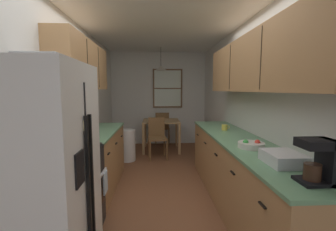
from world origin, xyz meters
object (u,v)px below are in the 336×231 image
object	(u,v)px
dining_chair_far	(162,127)
trash_bin	(127,145)
storage_canister	(82,132)
mug_by_coffeemaker	(225,127)
fruit_bowl	(251,145)
microwave_over_range	(49,74)
dining_table	(161,125)
table_serving_bowl	(158,120)
refrigerator	(35,185)
stove_range	(68,192)
coffee_maker	(320,160)
dish_rack	(283,158)
dining_chair_near	(157,136)

from	to	relation	value
dining_chair_far	trash_bin	world-z (taller)	dining_chair_far
storage_canister	mug_by_coffeemaker	distance (m)	2.07
fruit_bowl	microwave_over_range	bearing A→B (deg)	-178.65
dining_table	table_serving_bowl	size ratio (longest dim) A/B	4.71
refrigerator	stove_range	xyz separation A→B (m)	(-0.06, 0.72, -0.38)
coffee_maker	dish_rack	size ratio (longest dim) A/B	0.89
trash_bin	fruit_bowl	xyz separation A→B (m)	(1.65, -2.49, 0.60)
microwave_over_range	mug_by_coffeemaker	xyz separation A→B (m)	(2.10, 1.13, -0.73)
dining_table	dish_rack	world-z (taller)	dish_rack
dish_rack	refrigerator	bearing A→B (deg)	-173.37
refrigerator	dining_chair_far	size ratio (longest dim) A/B	1.90
refrigerator	mug_by_coffeemaker	size ratio (longest dim) A/B	13.65
microwave_over_range	trash_bin	distance (m)	2.90
dining_table	dining_chair_far	xyz separation A→B (m)	(0.04, 0.63, -0.14)
dish_rack	stove_range	bearing A→B (deg)	166.00
trash_bin	coffee_maker	xyz separation A→B (m)	(1.72, -3.42, 0.72)
microwave_over_range	dining_table	xyz separation A→B (m)	(1.16, 3.35, -1.04)
dining_chair_near	trash_bin	size ratio (longest dim) A/B	1.34
dining_chair_near	coffee_maker	distance (m)	3.80
dining_table	storage_canister	bearing A→B (deg)	-110.68
dining_table	stove_range	bearing A→B (deg)	-107.36
dining_chair_near	dining_chair_far	world-z (taller)	same
stove_range	dining_table	distance (m)	3.51
dining_chair_far	refrigerator	bearing A→B (deg)	-102.28
coffee_maker	fruit_bowl	size ratio (longest dim) A/B	1.08
coffee_maker	fruit_bowl	bearing A→B (deg)	94.25
trash_bin	dish_rack	world-z (taller)	dish_rack
refrigerator	dining_table	xyz separation A→B (m)	(0.98, 4.07, -0.22)
coffee_maker	dish_rack	distance (m)	0.41
microwave_over_range	dining_chair_far	bearing A→B (deg)	73.22
stove_range	fruit_bowl	distance (m)	2.00
microwave_over_range	stove_range	bearing A→B (deg)	-0.03
stove_range	trash_bin	distance (m)	2.55
refrigerator	storage_canister	xyz separation A→B (m)	(-0.07, 1.28, 0.14)
microwave_over_range	fruit_bowl	xyz separation A→B (m)	(2.06, 0.05, -0.74)
microwave_over_range	dining_chair_near	distance (m)	3.14
coffee_maker	mug_by_coffeemaker	xyz separation A→B (m)	(-0.03, 2.02, -0.11)
stove_range	dining_chair_far	world-z (taller)	stove_range
table_serving_bowl	dining_table	bearing A→B (deg)	49.29
refrigerator	fruit_bowl	xyz separation A→B (m)	(1.88, 0.77, 0.08)
refrigerator	table_serving_bowl	xyz separation A→B (m)	(0.91, 3.98, -0.07)
dining_table	trash_bin	world-z (taller)	dining_table
dining_chair_far	storage_canister	xyz separation A→B (m)	(-1.09, -3.42, 0.49)
refrigerator	dish_rack	bearing A→B (deg)	6.63
mug_by_coffeemaker	coffee_maker	bearing A→B (deg)	-89.02
dining_chair_near	table_serving_bowl	size ratio (longest dim) A/B	4.71
stove_range	dish_rack	xyz separation A→B (m)	(1.99, -0.50, 0.48)
dining_table	dining_chair_far	world-z (taller)	dining_chair_far
stove_range	dish_rack	bearing A→B (deg)	-14.00
dining_chair_near	coffee_maker	world-z (taller)	coffee_maker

